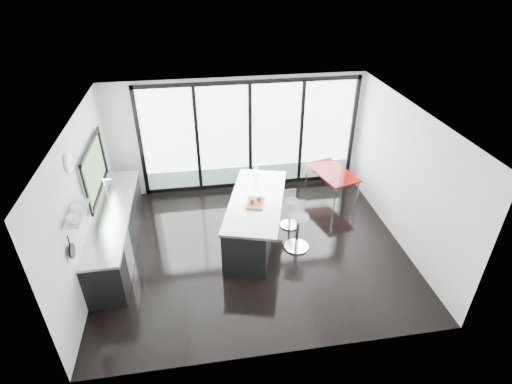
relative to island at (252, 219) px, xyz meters
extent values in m
cube|color=black|center=(-0.03, -0.31, -0.50)|extent=(6.00, 5.00, 0.00)
cube|color=white|center=(-0.03, -0.31, 2.30)|extent=(6.00, 5.00, 0.00)
cube|color=silver|center=(-0.03, 2.19, 0.90)|extent=(6.00, 0.00, 2.80)
cube|color=white|center=(0.27, 2.16, 0.90)|extent=(5.00, 0.02, 2.50)
cube|color=slate|center=(0.27, 2.12, -0.13)|extent=(5.00, 0.02, 0.44)
cube|color=black|center=(-0.98, 2.12, 0.90)|extent=(0.08, 0.04, 2.50)
cube|color=black|center=(0.27, 2.12, 0.90)|extent=(0.08, 0.04, 2.50)
cube|color=black|center=(1.52, 2.12, 0.90)|extent=(0.08, 0.04, 2.50)
cube|color=silver|center=(-0.03, -2.81, 0.90)|extent=(6.00, 0.00, 2.80)
cube|color=silver|center=(-3.03, -0.31, 0.90)|extent=(0.00, 5.00, 2.80)
cube|color=#4C6F3B|center=(-3.00, 0.59, 1.10)|extent=(0.02, 1.60, 0.90)
cube|color=#AAADAF|center=(-2.90, -1.16, 1.25)|extent=(0.25, 0.80, 0.03)
cylinder|color=white|center=(-3.00, -0.61, 1.85)|extent=(0.04, 0.30, 0.30)
cylinder|color=black|center=(-2.97, -1.56, 0.85)|extent=(0.03, 0.24, 0.24)
cube|color=silver|center=(2.97, -0.31, 0.90)|extent=(0.00, 5.00, 2.80)
cube|color=black|center=(-2.70, 0.09, -0.07)|extent=(0.65, 3.20, 0.87)
cube|color=#AAADAF|center=(-2.70, 0.09, 0.39)|extent=(0.69, 3.24, 0.05)
cube|color=#AAADAF|center=(-2.70, 0.59, 0.39)|extent=(0.45, 0.48, 0.06)
cylinder|color=silver|center=(-2.85, 0.59, 0.64)|extent=(0.02, 0.02, 0.44)
cube|color=#AAADAF|center=(-2.39, -0.66, -0.08)|extent=(0.03, 0.60, 0.80)
cube|color=black|center=(-0.01, 0.00, -0.04)|extent=(1.43, 2.49, 0.93)
cube|color=#AAADAF|center=(0.08, -0.02, 0.46)|extent=(1.66, 2.61, 0.05)
cube|color=#BB8148|center=(0.03, -0.18, 0.50)|extent=(0.43, 0.50, 0.03)
sphere|color=maroon|center=(-0.04, -0.21, 0.56)|extent=(0.12, 0.12, 0.10)
sphere|color=#6A2E0E|center=(0.11, -0.14, 0.56)|extent=(0.11, 0.11, 0.09)
cylinder|color=silver|center=(0.20, 0.78, 0.63)|extent=(0.09, 0.09, 0.30)
cylinder|color=silver|center=(0.84, -0.42, -0.11)|extent=(0.55, 0.55, 0.78)
cylinder|color=silver|center=(0.87, 0.33, -0.18)|extent=(0.44, 0.44, 0.65)
cube|color=#6F0B05|center=(2.12, 1.34, -0.15)|extent=(1.09, 1.46, 0.70)
camera|label=1|loc=(-0.97, -6.56, 4.72)|focal=28.00mm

